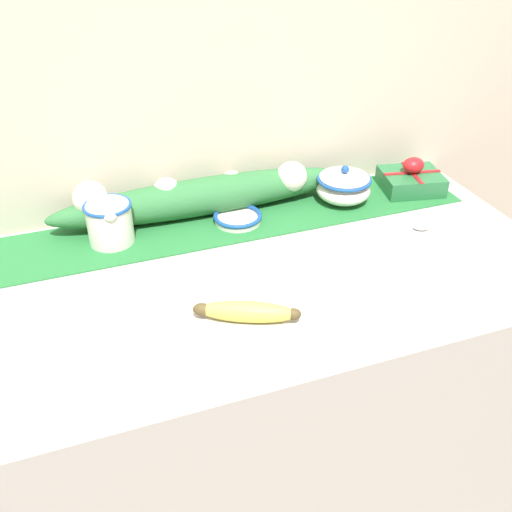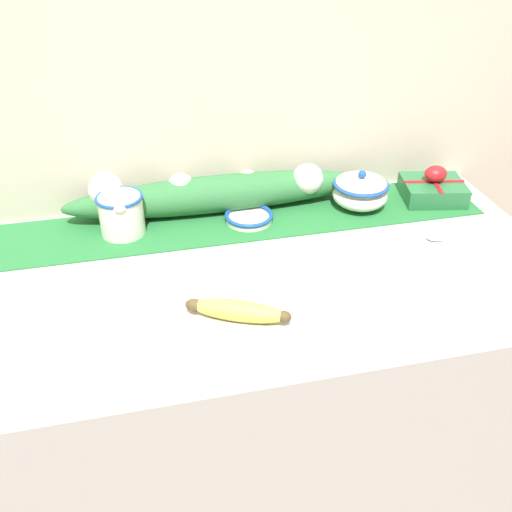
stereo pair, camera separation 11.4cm
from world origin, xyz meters
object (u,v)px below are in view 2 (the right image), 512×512
at_px(cream_pitcher, 121,213).
at_px(banana, 238,311).
at_px(sugar_bowl, 360,191).
at_px(spoon, 429,238).
at_px(small_dish, 249,217).
at_px(gift_box, 433,188).

relative_size(cream_pitcher, banana, 0.64).
height_order(cream_pitcher, sugar_bowl, cream_pitcher).
relative_size(cream_pitcher, sugar_bowl, 0.90).
height_order(banana, spoon, banana).
bearing_deg(banana, small_dish, 74.47).
bearing_deg(small_dish, gift_box, 0.87).
height_order(banana, gift_box, gift_box).
xyz_separation_m(sugar_bowl, banana, (-0.38, -0.36, -0.02)).
relative_size(sugar_bowl, banana, 0.71).
xyz_separation_m(small_dish, banana, (-0.10, -0.35, 0.01)).
bearing_deg(banana, sugar_bowl, 43.49).
bearing_deg(gift_box, banana, -148.17).
distance_m(spoon, gift_box, 0.20).
bearing_deg(gift_box, sugar_bowl, 179.06).
xyz_separation_m(small_dish, gift_box, (0.48, 0.01, 0.02)).
bearing_deg(gift_box, cream_pitcher, 179.68).
relative_size(small_dish, gift_box, 0.68).
xyz_separation_m(sugar_bowl, small_dish, (-0.28, -0.01, -0.03)).
height_order(small_dish, banana, banana).
bearing_deg(gift_box, small_dish, -179.13).
height_order(small_dish, spoon, small_dish).
xyz_separation_m(sugar_bowl, gift_box, (0.19, -0.00, -0.01)).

